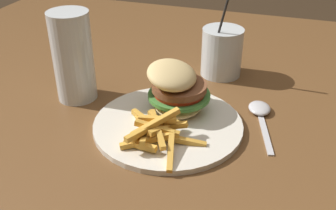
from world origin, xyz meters
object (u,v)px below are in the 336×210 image
(beer_glass, at_px, (73,59))
(spoon, at_px, (260,111))
(meal_plate_near, at_px, (172,106))
(juice_glass, at_px, (222,54))

(beer_glass, xyz_separation_m, spoon, (0.05, -0.35, -0.08))
(meal_plate_near, height_order, juice_glass, juice_glass)
(meal_plate_near, height_order, beer_glass, beer_glass)
(beer_glass, relative_size, juice_glass, 0.91)
(meal_plate_near, relative_size, spoon, 1.62)
(juice_glass, bearing_deg, meal_plate_near, 168.25)
(beer_glass, xyz_separation_m, juice_glass, (0.19, -0.25, -0.03))
(meal_plate_near, xyz_separation_m, juice_glass, (0.21, -0.04, 0.02))
(meal_plate_near, xyz_separation_m, spoon, (0.07, -0.15, -0.02))
(spoon, bearing_deg, juice_glass, 21.47)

